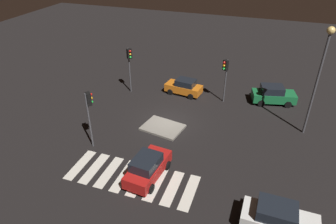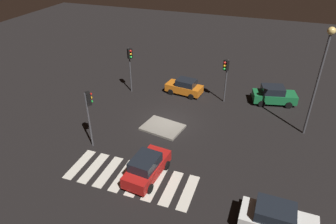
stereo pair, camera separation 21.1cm
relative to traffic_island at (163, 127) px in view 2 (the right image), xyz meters
name	(u,v)px [view 2 (the right image)]	position (x,y,z in m)	size (l,w,h in m)	color
ground_plane	(168,122)	(0.09, 1.10, -0.09)	(80.00, 80.00, 0.00)	black
traffic_island	(163,127)	(0.00, 0.00, 0.00)	(3.63, 2.97, 0.18)	gray
car_orange	(185,87)	(-0.13, 6.64, 0.69)	(3.81, 2.09, 1.60)	orange
car_green	(274,95)	(8.43, 7.66, 0.77)	(4.27, 2.60, 1.75)	#196B38
car_red	(147,167)	(1.08, -5.83, 0.76)	(2.19, 4.12, 1.74)	red
car_white	(277,220)	(9.41, -7.43, 0.79)	(4.15, 2.02, 1.79)	silver
traffic_light_north	(226,71)	(3.86, 6.25, 3.15)	(0.54, 0.53, 4.28)	#47474C
traffic_light_south	(89,106)	(-4.15, -3.94, 3.36)	(0.54, 0.53, 4.56)	#47474C
traffic_light_west	(130,60)	(-5.33, 5.26, 3.41)	(0.53, 0.54, 4.62)	#47474C
street_lamp	(322,67)	(11.13, 3.26, 5.75)	(0.56, 0.56, 8.72)	#47474C
crosswalk_near	(131,177)	(0.09, -6.29, -0.08)	(8.75, 3.20, 0.02)	silver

